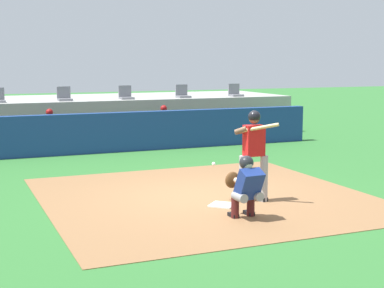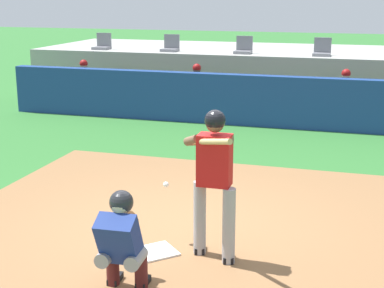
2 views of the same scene
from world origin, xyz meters
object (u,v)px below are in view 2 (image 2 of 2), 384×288
(stadium_seat_0, at_px, (103,45))
(stadium_seat_3, at_px, (322,51))
(stadium_seat_2, at_px, (244,49))
(stadium_seat_1, at_px, (171,47))
(home_plate, at_px, (157,251))
(dugout_player_2, at_px, (344,96))
(dugout_player_0, at_px, (82,83))
(batter_at_plate, at_px, (214,175))
(dugout_player_1, at_px, (195,89))
(catcher_crouched, at_px, (122,238))

(stadium_seat_0, relative_size, stadium_seat_3, 1.00)
(stadium_seat_2, bearing_deg, stadium_seat_3, 0.00)
(stadium_seat_1, relative_size, stadium_seat_3, 1.00)
(home_plate, distance_m, stadium_seat_2, 10.35)
(home_plate, bearing_deg, dugout_player_2, 77.42)
(home_plate, height_order, stadium_seat_0, stadium_seat_0)
(stadium_seat_0, bearing_deg, dugout_player_0, -81.11)
(stadium_seat_1, relative_size, stadium_seat_2, 1.00)
(home_plate, height_order, stadium_seat_1, stadium_seat_1)
(batter_at_plate, distance_m, stadium_seat_2, 10.28)
(dugout_player_0, height_order, stadium_seat_2, stadium_seat_2)
(batter_at_plate, xyz_separation_m, dugout_player_0, (-5.79, 8.08, -0.36))
(home_plate, height_order, dugout_player_1, dugout_player_1)
(dugout_player_2, bearing_deg, stadium_seat_2, 144.95)
(home_plate, xyz_separation_m, batter_at_plate, (0.69, 0.06, 1.01))
(dugout_player_0, relative_size, stadium_seat_0, 2.71)
(dugout_player_2, distance_m, stadium_seat_2, 3.65)
(home_plate, distance_m, dugout_player_0, 9.63)
(home_plate, distance_m, dugout_player_2, 8.37)
(batter_at_plate, bearing_deg, catcher_crouched, -124.56)
(catcher_crouched, xyz_separation_m, stadium_seat_0, (-5.40, 11.15, 0.93))
(home_plate, xyz_separation_m, stadium_seat_0, (-5.42, 10.18, 1.51))
(home_plate, height_order, dugout_player_2, dugout_player_2)
(stadium_seat_1, bearing_deg, stadium_seat_2, 0.00)
(home_plate, distance_m, stadium_seat_1, 10.79)
(catcher_crouched, distance_m, stadium_seat_2, 11.24)
(batter_at_plate, relative_size, stadium_seat_0, 3.76)
(home_plate, bearing_deg, stadium_seat_0, 118.02)
(catcher_crouched, distance_m, stadium_seat_3, 11.24)
(catcher_crouched, bearing_deg, stadium_seat_3, 84.36)
(catcher_crouched, xyz_separation_m, dugout_player_1, (-1.88, 9.11, 0.07))
(catcher_crouched, relative_size, stadium_seat_0, 3.60)
(stadium_seat_0, xyz_separation_m, stadium_seat_2, (4.33, 0.00, 0.00))
(dugout_player_2, distance_m, stadium_seat_1, 5.53)
(catcher_crouched, xyz_separation_m, stadium_seat_2, (-1.06, 11.15, 0.93))
(stadium_seat_3, bearing_deg, dugout_player_1, -145.69)
(dugout_player_1, bearing_deg, home_plate, -76.88)
(home_plate, distance_m, catcher_crouched, 1.13)
(stadium_seat_0, xyz_separation_m, stadium_seat_3, (6.50, 0.00, 0.00))
(batter_at_plate, distance_m, stadium_seat_1, 10.87)
(catcher_crouched, distance_m, dugout_player_0, 10.43)
(stadium_seat_1, bearing_deg, stadium_seat_0, 180.00)
(stadium_seat_2, xyz_separation_m, stadium_seat_3, (2.17, 0.00, 0.00))
(dugout_player_1, distance_m, stadium_seat_2, 2.35)
(dugout_player_2, bearing_deg, catcher_crouched, -101.39)
(home_plate, relative_size, dugout_player_1, 0.34)
(home_plate, bearing_deg, batter_at_plate, 5.12)
(dugout_player_1, bearing_deg, batter_at_plate, -72.24)
(dugout_player_2, bearing_deg, stadium_seat_3, 109.83)
(stadium_seat_0, relative_size, stadium_seat_1, 1.00)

